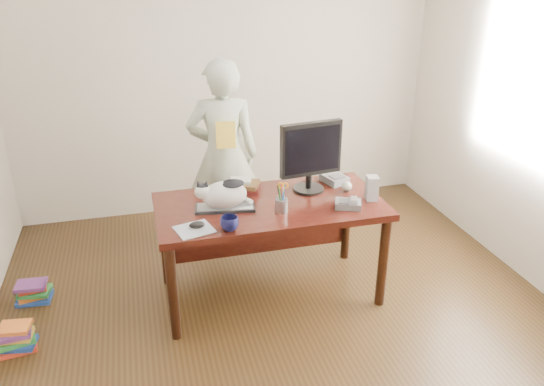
{
  "coord_description": "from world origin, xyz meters",
  "views": [
    {
      "loc": [
        -0.85,
        -2.66,
        2.34
      ],
      "look_at": [
        0.0,
        0.55,
        0.85
      ],
      "focal_mm": 35.0,
      "sensor_mm": 36.0,
      "label": 1
    }
  ],
  "objects_px": {
    "pen_cup": "(281,204)",
    "coffee_mug": "(230,223)",
    "book_stack": "(243,186)",
    "book_pile_a": "(16,338)",
    "baseball": "(347,186)",
    "mouse": "(197,225)",
    "speaker": "(372,188)",
    "cat": "(223,194)",
    "phone": "(349,204)",
    "monitor": "(311,153)",
    "desk": "(267,217)",
    "calculator": "(334,179)",
    "keyboard": "(225,208)",
    "book_pile_b": "(33,292)",
    "person": "(223,156)"
  },
  "relations": [
    {
      "from": "pen_cup",
      "to": "coffee_mug",
      "type": "xyz_separation_m",
      "value": [
        -0.39,
        -0.17,
        -0.01
      ]
    },
    {
      "from": "book_stack",
      "to": "book_pile_a",
      "type": "relative_size",
      "value": 1.05
    },
    {
      "from": "baseball",
      "to": "book_pile_a",
      "type": "bearing_deg",
      "value": -173.77
    },
    {
      "from": "mouse",
      "to": "speaker",
      "type": "height_order",
      "value": "speaker"
    },
    {
      "from": "cat",
      "to": "phone",
      "type": "height_order",
      "value": "cat"
    },
    {
      "from": "pen_cup",
      "to": "mouse",
      "type": "height_order",
      "value": "pen_cup"
    },
    {
      "from": "cat",
      "to": "monitor",
      "type": "distance_m",
      "value": 0.71
    },
    {
      "from": "book_stack",
      "to": "desk",
      "type": "bearing_deg",
      "value": -31.18
    },
    {
      "from": "calculator",
      "to": "book_pile_a",
      "type": "xyz_separation_m",
      "value": [
        -2.32,
        -0.44,
        -0.69
      ]
    },
    {
      "from": "keyboard",
      "to": "book_pile_b",
      "type": "relative_size",
      "value": 1.65
    },
    {
      "from": "monitor",
      "to": "phone",
      "type": "relative_size",
      "value": 2.48
    },
    {
      "from": "mouse",
      "to": "book_pile_b",
      "type": "xyz_separation_m",
      "value": [
        -1.17,
        0.59,
        -0.7
      ]
    },
    {
      "from": "desk",
      "to": "monitor",
      "type": "height_order",
      "value": "monitor"
    },
    {
      "from": "monitor",
      "to": "book_pile_b",
      "type": "distance_m",
      "value": 2.29
    },
    {
      "from": "phone",
      "to": "speaker",
      "type": "height_order",
      "value": "speaker"
    },
    {
      "from": "book_pile_b",
      "to": "person",
      "type": "bearing_deg",
      "value": 18.56
    },
    {
      "from": "desk",
      "to": "book_pile_a",
      "type": "distance_m",
      "value": 1.85
    },
    {
      "from": "keyboard",
      "to": "book_stack",
      "type": "bearing_deg",
      "value": 65.82
    },
    {
      "from": "phone",
      "to": "speaker",
      "type": "distance_m",
      "value": 0.23
    },
    {
      "from": "desk",
      "to": "cat",
      "type": "xyz_separation_m",
      "value": [
        -0.34,
        -0.09,
        0.27
      ]
    },
    {
      "from": "calculator",
      "to": "speaker",
      "type": "bearing_deg",
      "value": -84.92
    },
    {
      "from": "desk",
      "to": "speaker",
      "type": "relative_size",
      "value": 9.01
    },
    {
      "from": "phone",
      "to": "baseball",
      "type": "bearing_deg",
      "value": 93.06
    },
    {
      "from": "book_stack",
      "to": "speaker",
      "type": "bearing_deg",
      "value": -3.12
    },
    {
      "from": "keyboard",
      "to": "mouse",
      "type": "height_order",
      "value": "mouse"
    },
    {
      "from": "calculator",
      "to": "monitor",
      "type": "bearing_deg",
      "value": -171.15
    },
    {
      "from": "mouse",
      "to": "person",
      "type": "height_order",
      "value": "person"
    },
    {
      "from": "desk",
      "to": "baseball",
      "type": "relative_size",
      "value": 21.26
    },
    {
      "from": "pen_cup",
      "to": "baseball",
      "type": "distance_m",
      "value": 0.6
    },
    {
      "from": "cat",
      "to": "phone",
      "type": "relative_size",
      "value": 1.9
    },
    {
      "from": "person",
      "to": "book_pile_b",
      "type": "distance_m",
      "value": 1.79
    },
    {
      "from": "baseball",
      "to": "calculator",
      "type": "distance_m",
      "value": 0.19
    },
    {
      "from": "book_pile_b",
      "to": "baseball",
      "type": "bearing_deg",
      "value": -7.21
    },
    {
      "from": "book_pile_a",
      "to": "person",
      "type": "bearing_deg",
      "value": 34.19
    },
    {
      "from": "coffee_mug",
      "to": "pen_cup",
      "type": "bearing_deg",
      "value": 23.56
    },
    {
      "from": "speaker",
      "to": "book_stack",
      "type": "distance_m",
      "value": 0.94
    },
    {
      "from": "desk",
      "to": "cat",
      "type": "relative_size",
      "value": 3.98
    },
    {
      "from": "keyboard",
      "to": "monitor",
      "type": "xyz_separation_m",
      "value": [
        0.66,
        0.15,
        0.29
      ]
    },
    {
      "from": "pen_cup",
      "to": "coffee_mug",
      "type": "relative_size",
      "value": 1.85
    },
    {
      "from": "monitor",
      "to": "person",
      "type": "height_order",
      "value": "person"
    },
    {
      "from": "book_stack",
      "to": "baseball",
      "type": "bearing_deg",
      "value": 5.73
    },
    {
      "from": "book_stack",
      "to": "person",
      "type": "bearing_deg",
      "value": 114.8
    },
    {
      "from": "mouse",
      "to": "book_stack",
      "type": "relative_size",
      "value": 0.41
    },
    {
      "from": "desk",
      "to": "book_pile_a",
      "type": "height_order",
      "value": "desk"
    },
    {
      "from": "coffee_mug",
      "to": "desk",
      "type": "bearing_deg",
      "value": 48.89
    },
    {
      "from": "pen_cup",
      "to": "book_pile_a",
      "type": "xyz_separation_m",
      "value": [
        -1.79,
        -0.05,
        -0.72
      ]
    },
    {
      "from": "keyboard",
      "to": "monitor",
      "type": "bearing_deg",
      "value": 21.59
    },
    {
      "from": "desk",
      "to": "book_pile_b",
      "type": "xyz_separation_m",
      "value": [
        -1.72,
        0.27,
        -0.53
      ]
    },
    {
      "from": "baseball",
      "to": "pen_cup",
      "type": "bearing_deg",
      "value": -159.51
    },
    {
      "from": "calculator",
      "to": "book_pile_a",
      "type": "height_order",
      "value": "calculator"
    }
  ]
}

